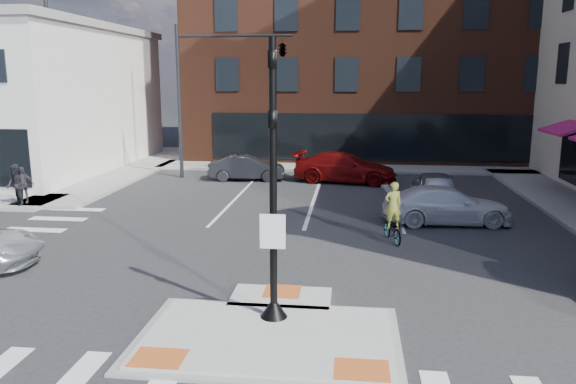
# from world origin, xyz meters

# --- Properties ---
(ground) EXTENTS (120.00, 120.00, 0.00)m
(ground) POSITION_xyz_m (0.00, 0.00, 0.00)
(ground) COLOR #28282B
(ground) RESTS_ON ground
(refuge_island) EXTENTS (5.40, 4.65, 0.13)m
(refuge_island) POSITION_xyz_m (0.00, -0.26, 0.05)
(refuge_island) COLOR gray
(refuge_island) RESTS_ON ground
(sidewalk_n) EXTENTS (26.00, 3.00, 0.15)m
(sidewalk_n) POSITION_xyz_m (3.00, 22.00, 0.07)
(sidewalk_n) COLOR gray
(sidewalk_n) RESTS_ON ground
(building_n) EXTENTS (24.40, 18.40, 15.50)m
(building_n) POSITION_xyz_m (3.00, 31.99, 7.80)
(building_n) COLOR #54291A
(building_n) RESTS_ON ground
(building_far_left) EXTENTS (10.00, 12.00, 10.00)m
(building_far_left) POSITION_xyz_m (-4.00, 52.00, 5.00)
(building_far_left) COLOR slate
(building_far_left) RESTS_ON ground
(building_far_right) EXTENTS (12.00, 12.00, 12.00)m
(building_far_right) POSITION_xyz_m (9.00, 54.00, 6.00)
(building_far_right) COLOR brown
(building_far_right) RESTS_ON ground
(signal_pole) EXTENTS (0.60, 0.60, 5.98)m
(signal_pole) POSITION_xyz_m (0.00, 0.40, 2.36)
(signal_pole) COLOR black
(signal_pole) RESTS_ON refuge_island
(mast_arm_signal) EXTENTS (6.10, 2.24, 8.00)m
(mast_arm_signal) POSITION_xyz_m (-3.47, 18.00, 6.21)
(mast_arm_signal) COLOR black
(mast_arm_signal) RESTS_ON ground
(white_pickup) EXTENTS (4.83, 2.31, 1.36)m
(white_pickup) POSITION_xyz_m (5.14, 9.67, 0.68)
(white_pickup) COLOR white
(white_pickup) RESTS_ON ground
(bg_car_dark) EXTENTS (4.07, 1.74, 1.31)m
(bg_car_dark) POSITION_xyz_m (-3.87, 17.69, 0.65)
(bg_car_dark) COLOR #25252A
(bg_car_dark) RESTS_ON ground
(bg_car_silver) EXTENTS (1.79, 4.26, 1.44)m
(bg_car_silver) POSITION_xyz_m (5.16, 13.00, 0.72)
(bg_car_silver) COLOR #AFB0B6
(bg_car_silver) RESTS_ON ground
(bg_car_red) EXTENTS (5.55, 3.00, 1.53)m
(bg_car_red) POSITION_xyz_m (1.28, 17.65, 0.76)
(bg_car_red) COLOR maroon
(bg_car_red) RESTS_ON ground
(cyclist) EXTENTS (0.93, 1.63, 2.01)m
(cyclist) POSITION_xyz_m (3.00, 7.00, 0.67)
(cyclist) COLOR #3F3F44
(cyclist) RESTS_ON ground
(pedestrian_a) EXTENTS (1.06, 1.02, 1.72)m
(pedestrian_a) POSITION_xyz_m (-12.00, 10.00, 1.01)
(pedestrian_a) COLOR black
(pedestrian_a) RESTS_ON sidewalk_nw
(pedestrian_b) EXTENTS (0.98, 0.68, 1.54)m
(pedestrian_b) POSITION_xyz_m (-12.00, 10.46, 0.92)
(pedestrian_b) COLOR #2F2B34
(pedestrian_b) RESTS_ON sidewalk_nw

